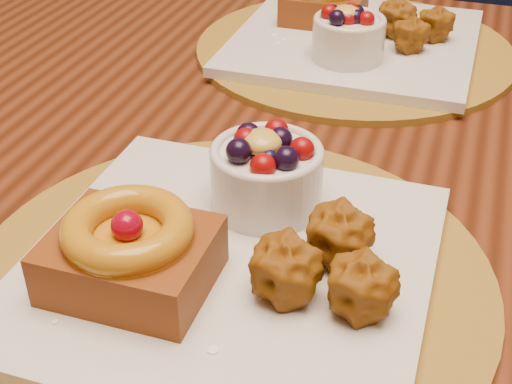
% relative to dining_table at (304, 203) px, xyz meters
% --- Properties ---
extents(dining_table, '(1.60, 0.90, 0.76)m').
position_rel_dining_table_xyz_m(dining_table, '(0.00, 0.00, 0.00)').
color(dining_table, '#37160A').
rests_on(dining_table, ground).
extents(place_setting_near, '(0.38, 0.38, 0.08)m').
position_rel_dining_table_xyz_m(place_setting_near, '(-0.00, -0.22, 0.10)').
color(place_setting_near, brown).
rests_on(place_setting_near, dining_table).
extents(place_setting_far, '(0.38, 0.38, 0.08)m').
position_rel_dining_table_xyz_m(place_setting_far, '(-0.00, 0.22, 0.10)').
color(place_setting_far, brown).
rests_on(place_setting_far, dining_table).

